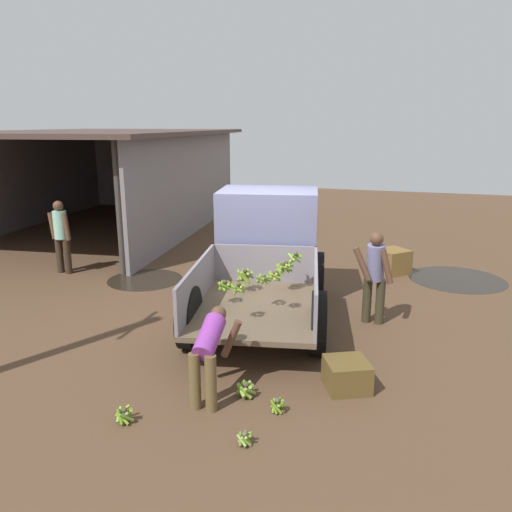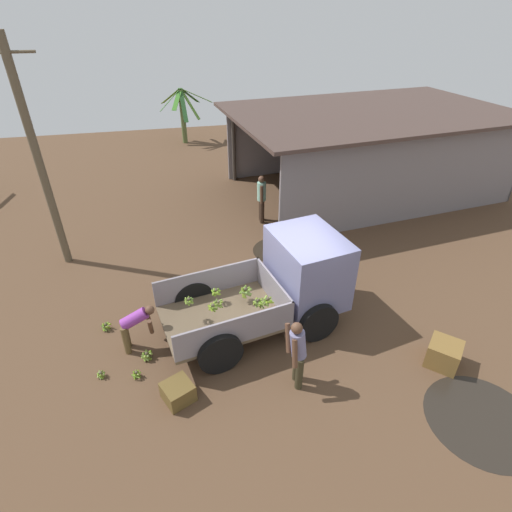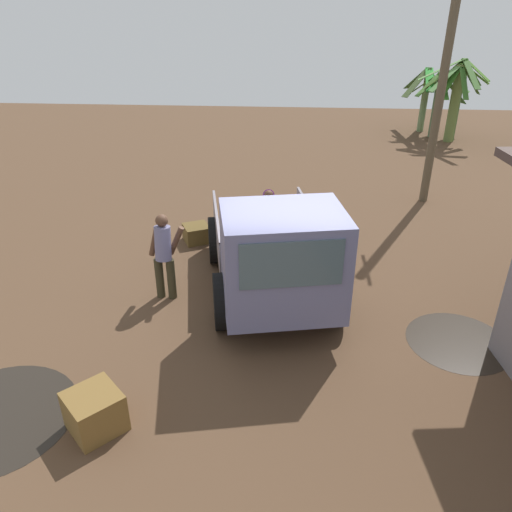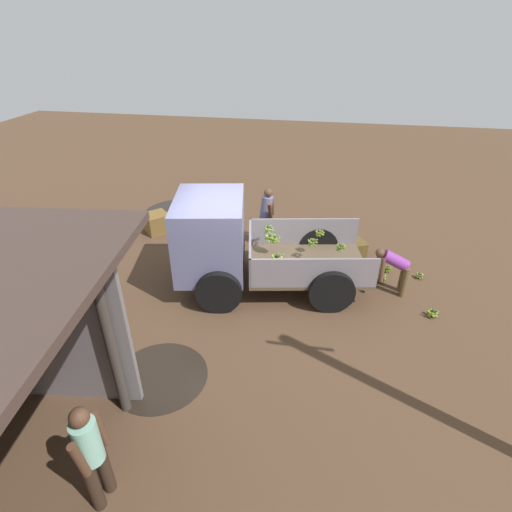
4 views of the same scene
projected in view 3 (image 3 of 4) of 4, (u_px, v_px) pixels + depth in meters
The scene contains 16 objects.
ground at pixel (282, 309), 8.95m from camera, with size 36.00×36.00×0.00m, color brown.
mud_patch_1 at pixel (458, 342), 8.10m from camera, with size 1.65×1.65×0.01m, color black.
cargo_truck at pixel (278, 259), 8.26m from camera, with size 4.48×2.78×2.13m.
utility_pole at pixel (442, 82), 12.20m from camera, with size 1.25×0.22×6.07m.
banana_palm_0 at pixel (424, 96), 19.83m from camera, with size 2.68×1.78×2.47m.
banana_palm_3 at pixel (458, 96), 18.36m from camera, with size 3.05×2.36×2.97m.
banana_palm_4 at pixel (437, 101), 19.06m from camera, with size 3.13×2.31×2.42m.
banana_palm_5 at pixel (455, 101), 18.39m from camera, with size 2.35×2.13×2.83m.
person_foreground_visitor at pixel (164, 253), 8.93m from camera, with size 0.39×0.70×1.62m.
person_worker_loading at pixel (269, 202), 11.68m from camera, with size 0.78×0.61×1.11m.
banana_bunch_on_ground_0 at pixel (242, 212), 12.67m from camera, with size 0.18×0.17×0.17m.
banana_bunch_on_ground_1 at pixel (232, 223), 12.04m from camera, with size 0.21×0.21×0.19m.
banana_bunch_on_ground_2 at pixel (299, 213), 12.59m from camera, with size 0.25×0.25×0.19m.
banana_bunch_on_ground_3 at pixel (251, 227), 11.82m from camera, with size 0.27×0.27×0.22m.
wooden_crate_0 at pixel (197, 233), 11.32m from camera, with size 0.54×0.54×0.38m, color brown.
wooden_crate_1 at pixel (95, 412), 6.38m from camera, with size 0.63×0.63×0.56m, color brown.
Camera 3 is at (7.49, 0.06, 5.02)m, focal length 35.00 mm.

